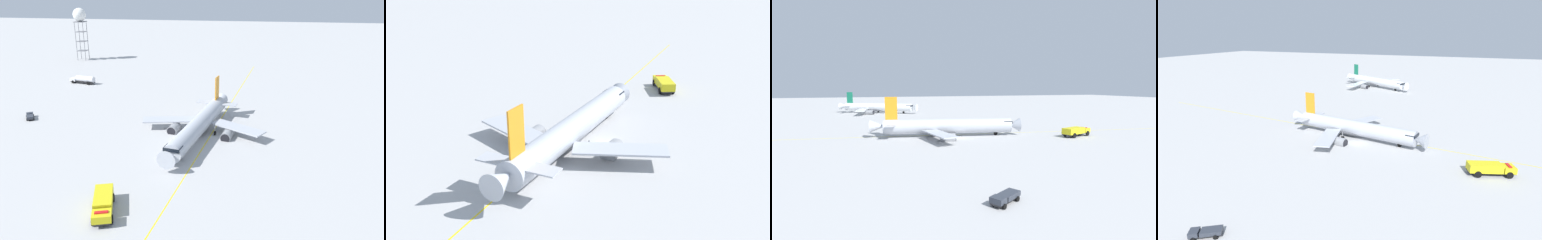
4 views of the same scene
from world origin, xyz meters
TOP-DOWN VIEW (x-y plane):
  - ground_plane at (0.00, 0.00)m, footprint 600.00×600.00m
  - airliner_main at (-4.01, -2.58)m, footprint 30.68×41.21m
  - airliner_secondary at (-80.94, -20.37)m, footprint 33.01×38.81m
  - fire_tender_truck at (6.48, 31.51)m, footprint 5.68×9.65m
  - baggage_truck_truck at (42.66, -6.85)m, footprint 3.81×4.62m
  - taxiway_centreline at (-6.40, -1.11)m, footprint 19.73×168.32m

SIDE VIEW (x-z plane):
  - ground_plane at x=0.00m, z-range 0.00..0.00m
  - taxiway_centreline at x=-6.40m, z-range 0.00..0.01m
  - baggage_truck_truck at x=42.66m, z-range 0.11..1.33m
  - fire_tender_truck at x=6.48m, z-range 0.28..2.78m
  - airliner_main at x=-4.01m, z-range -3.12..8.43m
  - airliner_secondary at x=-80.94m, z-range -2.45..8.21m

